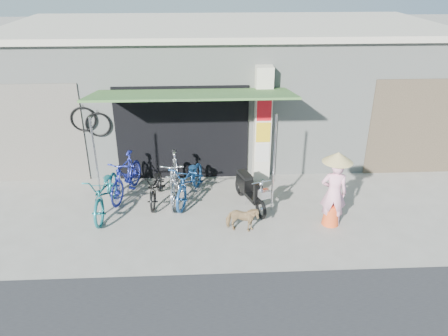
{
  "coord_description": "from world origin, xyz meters",
  "views": [
    {
      "loc": [
        -0.64,
        -7.98,
        5.31
      ],
      "look_at": [
        -0.2,
        1.0,
        1.0
      ],
      "focal_mm": 35.0,
      "sensor_mm": 36.0,
      "label": 1
    }
  ],
  "objects_px": {
    "bike_blue": "(126,176)",
    "bike_silver": "(174,178)",
    "bike_black": "(156,186)",
    "street_dog": "(242,219)",
    "bike_navy": "(190,180)",
    "nun": "(334,190)",
    "bike_teal": "(106,192)",
    "moped": "(249,190)"
  },
  "relations": [
    {
      "from": "nun",
      "to": "bike_silver",
      "type": "bearing_deg",
      "value": -9.55
    },
    {
      "from": "bike_teal",
      "to": "moped",
      "type": "relative_size",
      "value": 1.23
    },
    {
      "from": "bike_teal",
      "to": "street_dog",
      "type": "xyz_separation_m",
      "value": [
        3.03,
        -0.97,
        -0.21
      ]
    },
    {
      "from": "bike_teal",
      "to": "bike_blue",
      "type": "relative_size",
      "value": 1.09
    },
    {
      "from": "bike_blue",
      "to": "bike_silver",
      "type": "bearing_deg",
      "value": 3.46
    },
    {
      "from": "bike_silver",
      "to": "bike_navy",
      "type": "xyz_separation_m",
      "value": [
        0.37,
        -0.01,
        -0.07
      ]
    },
    {
      "from": "bike_blue",
      "to": "nun",
      "type": "relative_size",
      "value": 1.03
    },
    {
      "from": "moped",
      "to": "nun",
      "type": "bearing_deg",
      "value": -46.74
    },
    {
      "from": "street_dog",
      "to": "nun",
      "type": "xyz_separation_m",
      "value": [
        1.98,
        0.2,
        0.56
      ]
    },
    {
      "from": "bike_teal",
      "to": "moped",
      "type": "xyz_separation_m",
      "value": [
        3.3,
        0.11,
        -0.09
      ]
    },
    {
      "from": "bike_blue",
      "to": "nun",
      "type": "height_order",
      "value": "nun"
    },
    {
      "from": "bike_blue",
      "to": "bike_teal",
      "type": "bearing_deg",
      "value": -99.26
    },
    {
      "from": "street_dog",
      "to": "nun",
      "type": "distance_m",
      "value": 2.07
    },
    {
      "from": "moped",
      "to": "nun",
      "type": "xyz_separation_m",
      "value": [
        1.72,
        -0.89,
        0.44
      ]
    },
    {
      "from": "bike_blue",
      "to": "street_dog",
      "type": "height_order",
      "value": "bike_blue"
    },
    {
      "from": "bike_teal",
      "to": "bike_black",
      "type": "bearing_deg",
      "value": 25.26
    },
    {
      "from": "bike_blue",
      "to": "bike_black",
      "type": "height_order",
      "value": "bike_blue"
    },
    {
      "from": "bike_silver",
      "to": "nun",
      "type": "xyz_separation_m",
      "value": [
        3.49,
        -1.29,
        0.28
      ]
    },
    {
      "from": "bike_navy",
      "to": "street_dog",
      "type": "xyz_separation_m",
      "value": [
        1.13,
        -1.48,
        -0.2
      ]
    },
    {
      "from": "bike_teal",
      "to": "bike_blue",
      "type": "height_order",
      "value": "bike_blue"
    },
    {
      "from": "bike_blue",
      "to": "bike_navy",
      "type": "relative_size",
      "value": 0.93
    },
    {
      "from": "bike_black",
      "to": "moped",
      "type": "xyz_separation_m",
      "value": [
        2.21,
        -0.33,
        0.02
      ]
    },
    {
      "from": "bike_teal",
      "to": "street_dog",
      "type": "height_order",
      "value": "bike_teal"
    },
    {
      "from": "bike_teal",
      "to": "bike_silver",
      "type": "xyz_separation_m",
      "value": [
        1.53,
        0.51,
        0.06
      ]
    },
    {
      "from": "bike_navy",
      "to": "nun",
      "type": "xyz_separation_m",
      "value": [
        3.12,
        -1.28,
        0.36
      ]
    },
    {
      "from": "bike_silver",
      "to": "nun",
      "type": "height_order",
      "value": "nun"
    },
    {
      "from": "moped",
      "to": "nun",
      "type": "height_order",
      "value": "nun"
    },
    {
      "from": "bike_black",
      "to": "street_dog",
      "type": "distance_m",
      "value": 2.41
    },
    {
      "from": "bike_teal",
      "to": "bike_silver",
      "type": "bearing_deg",
      "value": 21.65
    },
    {
      "from": "bike_silver",
      "to": "bike_navy",
      "type": "height_order",
      "value": "bike_silver"
    },
    {
      "from": "bike_navy",
      "to": "nun",
      "type": "bearing_deg",
      "value": -6.15
    },
    {
      "from": "bike_blue",
      "to": "moped",
      "type": "distance_m",
      "value": 3.03
    },
    {
      "from": "bike_silver",
      "to": "street_dog",
      "type": "distance_m",
      "value": 2.13
    },
    {
      "from": "bike_teal",
      "to": "bike_blue",
      "type": "distance_m",
      "value": 0.83
    },
    {
      "from": "bike_silver",
      "to": "moped",
      "type": "bearing_deg",
      "value": -11.12
    },
    {
      "from": "bike_blue",
      "to": "bike_black",
      "type": "distance_m",
      "value": 0.82
    },
    {
      "from": "bike_blue",
      "to": "bike_silver",
      "type": "height_order",
      "value": "bike_silver"
    },
    {
      "from": "bike_blue",
      "to": "bike_navy",
      "type": "bearing_deg",
      "value": 5.79
    },
    {
      "from": "bike_teal",
      "to": "bike_navy",
      "type": "bearing_deg",
      "value": 17.9
    },
    {
      "from": "bike_black",
      "to": "bike_silver",
      "type": "xyz_separation_m",
      "value": [
        0.44,
        0.07,
        0.17
      ]
    },
    {
      "from": "bike_black",
      "to": "street_dog",
      "type": "bearing_deg",
      "value": -32.76
    },
    {
      "from": "bike_navy",
      "to": "nun",
      "type": "relative_size",
      "value": 1.1
    }
  ]
}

